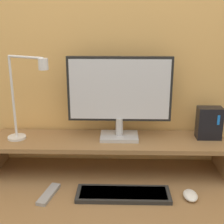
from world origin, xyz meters
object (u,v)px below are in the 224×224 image
object	(u,v)px
desk_lamp	(26,97)
keyboard	(123,194)
mouse	(190,195)
remote_control	(49,194)
monitor	(120,94)
router_dock	(209,123)

from	to	relation	value
desk_lamp	keyboard	world-z (taller)	desk_lamp
keyboard	mouse	world-z (taller)	mouse
mouse	remote_control	xyz separation A→B (m)	(-0.62, 0.00, -0.01)
mouse	monitor	bearing A→B (deg)	139.61
monitor	desk_lamp	world-z (taller)	desk_lamp
router_dock	desk_lamp	bearing A→B (deg)	-176.15
desk_lamp	mouse	bearing A→B (deg)	-15.96
desk_lamp	keyboard	bearing A→B (deg)	-23.96
router_dock	keyboard	xyz separation A→B (m)	(-0.42, -0.26, -0.24)
router_dock	remote_control	size ratio (longest dim) A/B	0.94
remote_control	desk_lamp	bearing A→B (deg)	122.17
mouse	remote_control	bearing A→B (deg)	179.65
desk_lamp	keyboard	xyz separation A→B (m)	(0.46, -0.20, -0.38)
desk_lamp	remote_control	size ratio (longest dim) A/B	2.43
monitor	keyboard	world-z (taller)	monitor
remote_control	mouse	bearing A→B (deg)	-0.35
desk_lamp	router_dock	bearing A→B (deg)	3.85
desk_lamp	router_dock	world-z (taller)	desk_lamp
desk_lamp	remote_control	distance (m)	0.46
keyboard	mouse	xyz separation A→B (m)	(0.29, -0.01, 0.00)
monitor	remote_control	distance (m)	0.56
router_dock	keyboard	size ratio (longest dim) A/B	0.39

